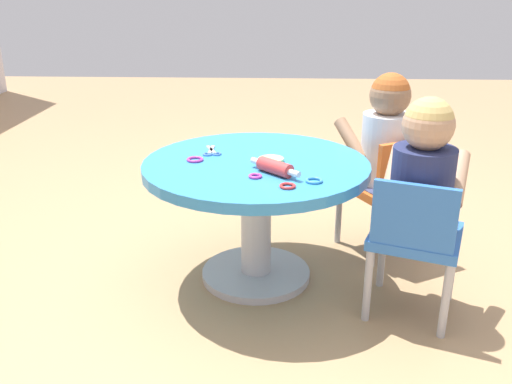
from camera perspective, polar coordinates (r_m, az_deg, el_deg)
name	(u,v)px	position (r m, az deg, el deg)	size (l,w,h in m)	color
ground_plane	(256,276)	(2.29, 0.00, -8.72)	(10.00, 10.00, 0.00)	tan
craft_table	(256,192)	(2.13, 0.00, 0.04)	(0.86, 0.86, 0.50)	silver
child_chair_left	(415,238)	(1.99, 16.07, -4.57)	(0.39, 0.39, 0.54)	#B7B7BC
seated_child_left	(423,172)	(1.94, 16.89, 1.95)	(0.42, 0.37, 0.51)	#3F4772
child_chair_right	(387,187)	(2.44, 13.42, 0.48)	(0.41, 0.41, 0.54)	#B7B7BC
seated_child_right	(386,134)	(2.40, 13.29, 5.85)	(0.43, 0.40, 0.51)	#3F4772
rolling_pin	(275,167)	(1.95, 1.96, 2.58)	(0.17, 0.18, 0.05)	#D83F3F
craft_scissors	(212,152)	(2.21, -4.60, 4.12)	(0.14, 0.08, 0.01)	silver
playdough_blob_0	(271,160)	(2.09, 1.56, 3.31)	(0.10, 0.10, 0.01)	#B2E58C
cookie_cutter_0	(288,186)	(1.83, 3.28, 0.63)	(0.06, 0.06, 0.01)	red
cookie_cutter_1	(255,176)	(1.92, -0.08, 1.66)	(0.05, 0.05, 0.01)	#D83FA5
cookie_cutter_2	(195,159)	(2.11, -6.32, 3.37)	(0.06, 0.06, 0.01)	#D83FA5
cookie_cutter_3	(314,180)	(1.89, 6.02, 1.19)	(0.06, 0.06, 0.01)	#3F99D8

